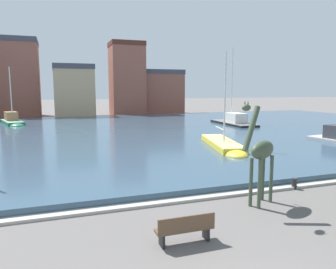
% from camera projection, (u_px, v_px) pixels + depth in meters
% --- Properties ---
extents(harbor_water, '(85.93, 41.40, 0.38)m').
position_uv_depth(harbor_water, '(95.00, 133.00, 32.53)').
color(harbor_water, '#334C60').
rests_on(harbor_water, ground).
extents(quay_edge_coping, '(85.93, 0.50, 0.12)m').
position_uv_depth(quay_edge_coping, '(156.00, 203.00, 12.96)').
color(quay_edge_coping, '#ADA89E').
rests_on(quay_edge_coping, ground).
extents(giraffe_statue, '(2.28, 1.44, 4.23)m').
position_uv_depth(giraffe_statue, '(261.00, 152.00, 12.65)').
color(giraffe_statue, '#3D4C38').
rests_on(giraffe_statue, ground).
extents(sailboat_yellow, '(3.39, 8.04, 7.27)m').
position_uv_depth(sailboat_yellow, '(224.00, 147.00, 23.50)').
color(sailboat_yellow, gold).
rests_on(sailboat_yellow, ground).
extents(sailboat_black, '(2.61, 9.09, 9.58)m').
position_uv_depth(sailboat_black, '(231.00, 122.00, 39.60)').
color(sailboat_black, black).
rests_on(sailboat_black, ground).
extents(sailboat_green, '(3.61, 7.38, 7.30)m').
position_uv_depth(sailboat_green, '(13.00, 122.00, 39.58)').
color(sailboat_green, '#236B42').
rests_on(sailboat_green, ground).
extents(mooring_bollard, '(0.24, 0.24, 0.50)m').
position_uv_depth(mooring_bollard, '(294.00, 184.00, 15.00)').
color(mooring_bollard, '#232326').
rests_on(mooring_bollard, ground).
extents(park_bench, '(1.80, 0.44, 0.92)m').
position_uv_depth(park_bench, '(185.00, 228.00, 9.62)').
color(park_bench, brown).
rests_on(park_bench, ground).
extents(townhouse_corner_house, '(6.04, 7.51, 12.76)m').
position_uv_depth(townhouse_corner_house, '(20.00, 78.00, 53.25)').
color(townhouse_corner_house, '#8E5142').
rests_on(townhouse_corner_house, ground).
extents(townhouse_end_terrace, '(6.35, 7.42, 8.56)m').
position_uv_depth(townhouse_end_terrace, '(74.00, 91.00, 53.09)').
color(townhouse_end_terrace, tan).
rests_on(townhouse_end_terrace, ground).
extents(townhouse_wide_warehouse, '(5.85, 5.34, 12.82)m').
position_uv_depth(townhouse_wide_warehouse, '(127.00, 79.00, 57.19)').
color(townhouse_wide_warehouse, '#8E5142').
rests_on(townhouse_wide_warehouse, ground).
extents(townhouse_tall_gabled, '(8.14, 5.14, 8.22)m').
position_uv_depth(townhouse_tall_gabled, '(161.00, 92.00, 61.27)').
color(townhouse_tall_gabled, '#8E5142').
rests_on(townhouse_tall_gabled, ground).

